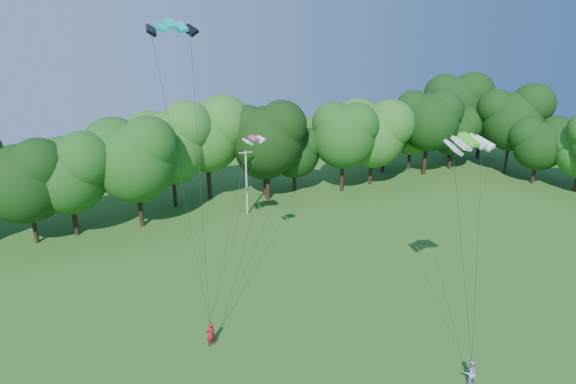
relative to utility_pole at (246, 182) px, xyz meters
name	(u,v)px	position (x,y,z in m)	size (l,w,h in m)	color
utility_pole	(246,182)	(0.00, 0.00, 0.00)	(1.43, 0.21, 7.15)	beige
kite_flyer_left	(211,334)	(-10.11, -19.34, -2.86)	(0.62, 0.41, 1.69)	maroon
kite_flyer_right	(470,372)	(2.03, -29.05, -2.91)	(0.78, 0.61, 1.60)	#9FAEDC
kite_teal	(170,24)	(-10.00, -14.83, 15.61)	(2.87, 1.33, 0.60)	#05AA9F
kite_green	(469,139)	(2.88, -25.99, 9.77)	(2.68, 1.22, 0.57)	#46D920
kite_pink	(254,138)	(-4.13, -12.65, 7.83)	(1.73, 1.13, 0.30)	#C7376D
tree_back_center	(267,134)	(3.92, 3.25, 4.24)	(8.75, 8.75, 12.73)	black
tree_back_east	(412,126)	(27.25, 5.55, 2.60)	(6.94, 6.94, 10.10)	black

